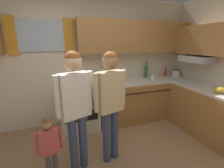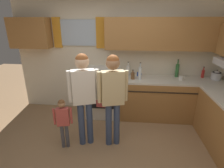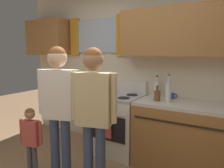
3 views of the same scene
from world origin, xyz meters
The scene contains 15 objects.
ground_plane centered at (0.00, 0.00, 0.00)m, with size 12.00×12.00×0.00m, color #93704C.
back_wall_unit centered at (0.10, 1.82, 1.50)m, with size 4.60×0.42×2.60m.
kitchen_counter_run centered at (1.50, 1.19, 0.45)m, with size 2.17×1.91×0.90m.
stove_oven centered at (-0.25, 1.54, 0.47)m, with size 0.72×0.67×1.10m.
bottle_squat_brown centered at (0.39, 1.49, 0.98)m, with size 0.08×0.08×0.21m.
bottle_wine_green centered at (1.36, 1.74, 1.05)m, with size 0.08×0.08×0.39m.
bottle_tall_clear centered at (0.54, 1.49, 1.04)m, with size 0.07×0.07×0.37m.
bottle_sauce_red centered at (1.91, 1.74, 0.99)m, with size 0.06×0.06×0.25m.
bottle_milk_white centered at (0.29, 1.75, 1.02)m, with size 0.08×0.08×0.31m.
mug_cobalt_blue centered at (0.53, 1.72, 0.94)m, with size 0.11×0.07×0.08m.
mug_ceramic_white centered at (1.40, 1.51, 0.95)m, with size 0.13×0.08×0.09m.
stovetop_kettle centered at (2.15, 1.63, 1.00)m, with size 0.27×0.20×0.21m.
adult_holding_child centered at (-0.41, 0.47, 1.02)m, with size 0.48×0.26×1.62m.
adult_in_plaid centered at (0.06, 0.50, 1.01)m, with size 0.48×0.25×1.60m.
small_child centered at (-0.75, 0.33, 0.57)m, with size 0.30×0.13×0.90m.
Camera 2 is at (0.30, -2.08, 2.09)m, focal length 28.06 mm.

